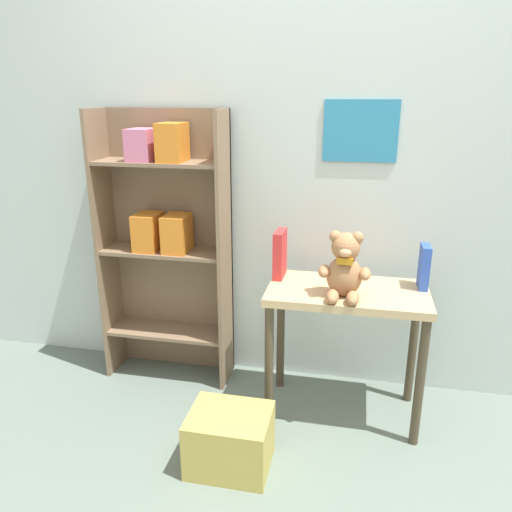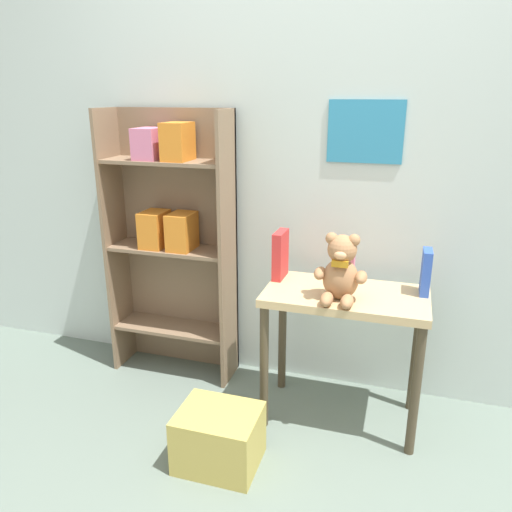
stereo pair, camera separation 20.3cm
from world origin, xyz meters
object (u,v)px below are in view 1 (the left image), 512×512
(bookshelf_side, at_px, (166,234))
(display_table, at_px, (347,311))
(book_standing_pink, at_px, (350,264))
(teddy_bear, at_px, (345,268))
(book_standing_red, at_px, (280,254))
(book_standing_blue, at_px, (424,267))
(storage_bin, at_px, (230,440))

(bookshelf_side, distance_m, display_table, 0.98)
(display_table, bearing_deg, bookshelf_side, 167.59)
(book_standing_pink, bearing_deg, teddy_bear, -98.63)
(display_table, distance_m, book_standing_red, 0.40)
(bookshelf_side, distance_m, teddy_bear, 0.95)
(book_standing_red, bearing_deg, teddy_bear, -29.85)
(book_standing_blue, bearing_deg, book_standing_pink, -179.29)
(book_standing_pink, distance_m, book_standing_blue, 0.32)
(book_standing_red, bearing_deg, display_table, -15.42)
(book_standing_red, relative_size, book_standing_pink, 1.23)
(display_table, distance_m, book_standing_pink, 0.21)
(teddy_bear, height_order, book_standing_red, teddy_bear)
(teddy_bear, bearing_deg, book_standing_red, 148.87)
(book_standing_pink, relative_size, book_standing_blue, 0.92)
(bookshelf_side, xyz_separation_m, storage_bin, (0.50, -0.67, -0.66))
(bookshelf_side, relative_size, storage_bin, 4.25)
(teddy_bear, height_order, book_standing_pink, teddy_bear)
(teddy_bear, xyz_separation_m, book_standing_pink, (0.02, 0.16, -0.04))
(display_table, height_order, teddy_bear, teddy_bear)
(book_standing_pink, bearing_deg, book_standing_red, 173.55)
(bookshelf_side, bearing_deg, book_standing_red, -10.05)
(book_standing_red, height_order, book_standing_blue, book_standing_red)
(teddy_bear, xyz_separation_m, book_standing_blue, (0.34, 0.17, -0.03))
(teddy_bear, bearing_deg, book_standing_pink, 83.68)
(bookshelf_side, height_order, display_table, bookshelf_side)
(book_standing_red, bearing_deg, book_standing_pink, -2.85)
(bookshelf_side, distance_m, book_standing_pink, 0.94)
(display_table, distance_m, book_standing_blue, 0.39)
(book_standing_pink, height_order, book_standing_blue, book_standing_blue)
(display_table, bearing_deg, teddy_bear, -101.52)
(teddy_bear, distance_m, book_standing_blue, 0.38)
(bookshelf_side, height_order, book_standing_red, bookshelf_side)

